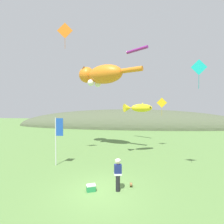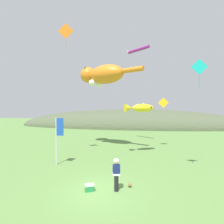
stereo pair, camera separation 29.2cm
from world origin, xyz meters
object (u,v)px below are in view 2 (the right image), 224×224
kite_spool (130,185)px  kite_giant_cat (102,75)px  kite_diamond_orange (66,31)px  kite_diamond_gold (163,103)px  kite_tube_streamer (138,50)px  picnic_cooler (90,188)px  festival_banner_pole (58,134)px  kite_diamond_teal (199,67)px  festival_attendant (116,174)px  kite_fish_windsock (140,108)px

kite_spool → kite_giant_cat: kite_giant_cat is taller
kite_diamond_orange → kite_diamond_gold: size_ratio=1.12×
kite_spool → kite_diamond_orange: 13.67m
kite_spool → kite_tube_streamer: (0.33, 11.78, 11.56)m
kite_diamond_gold → picnic_cooler: bearing=-115.7°
festival_banner_pole → kite_diamond_gold: size_ratio=1.86×
festival_banner_pole → kite_diamond_teal: (10.30, -0.76, 4.77)m
kite_tube_streamer → kite_spool: bearing=-91.6°
festival_banner_pole → kite_diamond_teal: kite_diamond_teal is taller
kite_diamond_orange → kite_diamond_gold: kite_diamond_orange is taller
kite_spool → kite_diamond_teal: 8.69m
festival_attendant → kite_giant_cat: kite_giant_cat is taller
kite_spool → kite_fish_windsock: 8.54m
festival_attendant → festival_banner_pole: (-5.18, 3.64, 1.54)m
festival_attendant → festival_banner_pole: size_ratio=0.47×
festival_attendant → picnic_cooler: size_ratio=3.06×
kite_giant_cat → kite_tube_streamer: bearing=29.7°
kite_fish_windsock → kite_tube_streamer: (-0.23, 4.50, 7.13)m
kite_diamond_orange → picnic_cooler: bearing=-56.1°
festival_attendant → kite_spool: 1.23m
kite_giant_cat → kite_spool: bearing=-68.9°
picnic_cooler → kite_diamond_orange: 13.16m
kite_giant_cat → kite_fish_windsock: 6.07m
picnic_cooler → kite_diamond_orange: (-3.82, 5.69, 11.23)m
kite_giant_cat → kite_fish_windsock: kite_giant_cat is taller
picnic_cooler → kite_tube_streamer: 17.25m
kite_fish_windsock → kite_diamond_teal: size_ratio=1.58×
festival_banner_pole → kite_giant_cat: kite_giant_cat is taller
kite_tube_streamer → festival_banner_pole: bearing=-125.4°
kite_giant_cat → kite_fish_windsock: bearing=-27.6°
kite_fish_windsock → kite_diamond_teal: (3.85, -5.00, 2.69)m
festival_attendant → kite_diamond_orange: size_ratio=0.78×
festival_banner_pole → kite_diamond_gold: kite_diamond_gold is taller
picnic_cooler → kite_fish_windsock: 9.61m
picnic_cooler → kite_diamond_orange: size_ratio=0.25×
festival_attendant → picnic_cooler: 1.67m
festival_banner_pole → kite_giant_cat: 8.97m
kite_diamond_gold → kite_diamond_orange: bearing=-149.4°
kite_diamond_teal → kite_diamond_orange: bearing=166.0°
festival_banner_pole → kite_diamond_teal: size_ratio=1.96×
festival_attendant → kite_tube_streamer: 16.43m
festival_attendant → picnic_cooler: bearing=-171.6°
festival_banner_pole → kite_tube_streamer: 14.14m
kite_tube_streamer → kite_fish_windsock: bearing=-87.1°
kite_spool → kite_tube_streamer: kite_tube_streamer is taller
kite_tube_streamer → kite_diamond_orange: size_ratio=1.20×
festival_banner_pole → kite_giant_cat: bearing=71.1°
festival_attendant → festival_banner_pole: 6.52m
kite_fish_windsock → kite_diamond_orange: size_ratio=1.34×
festival_banner_pole → kite_diamond_orange: bearing=93.2°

